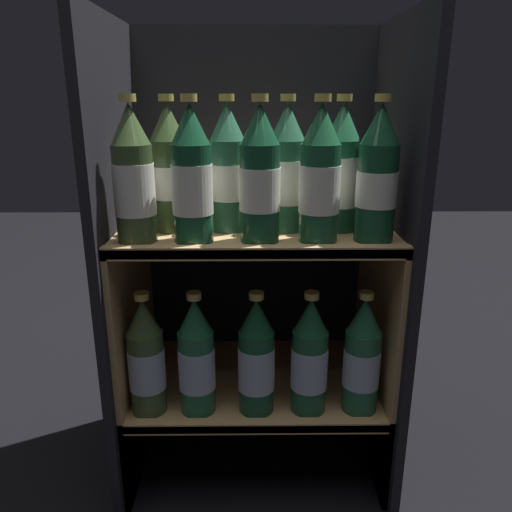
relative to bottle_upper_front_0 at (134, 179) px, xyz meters
name	(u,v)px	position (x,y,z in m)	size (l,w,h in m)	color
ground_plane	(257,512)	(0.23, -0.06, -0.73)	(6.00, 6.00, 0.00)	black
fridge_back_wall	(255,239)	(0.23, 0.33, -0.21)	(0.62, 0.02, 1.04)	black
fridge_side_left	(123,264)	(-0.07, 0.13, -0.21)	(0.02, 0.42, 1.04)	black
fridge_side_right	(388,263)	(0.53, 0.13, -0.21)	(0.02, 0.42, 1.04)	black
shelf_lower	(256,395)	(0.23, 0.12, -0.55)	(0.58, 0.38, 0.23)	tan
shelf_upper	(256,300)	(0.23, 0.12, -0.30)	(0.58, 0.38, 0.61)	tan
bottle_upper_front_0	(134,179)	(0.00, 0.00, 0.00)	(0.08, 0.08, 0.27)	#384C28
bottle_upper_front_1	(192,179)	(0.11, 0.00, 0.00)	(0.08, 0.08, 0.27)	#144228
bottle_upper_front_2	(260,178)	(0.24, 0.00, 0.00)	(0.08, 0.08, 0.27)	#144228
bottle_upper_front_3	(320,179)	(0.35, 0.00, 0.00)	(0.08, 0.08, 0.27)	#194C2D
bottle_upper_front_4	(377,178)	(0.46, 0.00, 0.00)	(0.08, 0.08, 0.27)	#144228
bottle_upper_back_0	(170,171)	(0.05, 0.09, 0.00)	(0.08, 0.08, 0.27)	#384C28
bottle_upper_back_1	(228,172)	(0.17, 0.09, 0.00)	(0.08, 0.08, 0.27)	#285B42
bottle_upper_back_2	(287,172)	(0.29, 0.09, 0.00)	(0.08, 0.08, 0.27)	#285B42
bottle_upper_back_3	(341,172)	(0.41, 0.09, 0.00)	(0.08, 0.08, 0.27)	#1E5638
bottle_lower_front_0	(146,360)	(0.00, 0.00, -0.38)	(0.08, 0.08, 0.27)	#384C28
bottle_lower_front_1	(197,360)	(0.10, 0.00, -0.38)	(0.08, 0.08, 0.27)	#1E5638
bottle_lower_front_2	(256,359)	(0.23, 0.00, -0.38)	(0.08, 0.08, 0.27)	#144228
bottle_lower_front_3	(309,359)	(0.34, 0.00, -0.38)	(0.08, 0.08, 0.27)	#194C2D
bottle_lower_front_4	(362,359)	(0.46, 0.00, -0.38)	(0.08, 0.08, 0.27)	#1E5638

